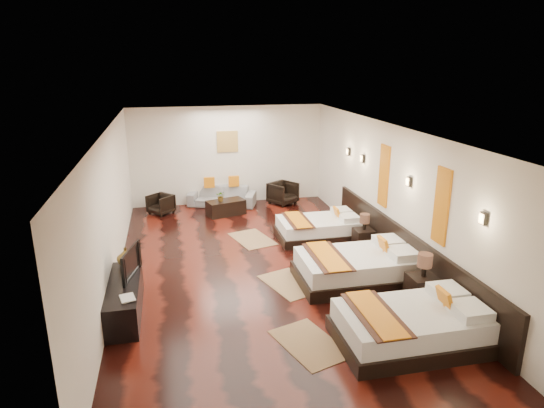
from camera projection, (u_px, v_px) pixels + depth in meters
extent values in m
cube|color=black|center=(259.00, 268.00, 9.57)|extent=(5.50, 9.50, 0.01)
cube|color=white|center=(258.00, 129.00, 8.76)|extent=(5.50, 9.50, 0.01)
cube|color=silver|center=(228.00, 155.00, 13.60)|extent=(5.50, 0.01, 2.80)
cube|color=silver|center=(110.00, 211.00, 8.60)|extent=(0.01, 9.50, 2.80)
cube|color=silver|center=(390.00, 193.00, 9.73)|extent=(0.01, 9.50, 2.80)
cube|color=black|center=(403.00, 251.00, 9.25)|extent=(0.08, 6.60, 0.90)
cube|color=black|center=(410.00, 336.00, 7.00)|extent=(2.17, 1.34, 0.23)
cube|color=white|center=(411.00, 320.00, 6.92)|extent=(2.06, 1.24, 0.31)
cube|color=orange|center=(445.00, 299.00, 6.95)|extent=(0.16, 0.33, 0.33)
cube|color=#38190F|center=(376.00, 314.00, 6.76)|extent=(0.57, 1.36, 0.02)
cube|color=orange|center=(376.00, 313.00, 6.76)|extent=(0.39, 1.36, 0.02)
cube|color=black|center=(356.00, 276.00, 8.96)|extent=(2.22, 1.38, 0.23)
cube|color=white|center=(357.00, 262.00, 8.88)|extent=(2.12, 1.27, 0.32)
cube|color=orange|center=(384.00, 246.00, 8.90)|extent=(0.17, 0.34, 0.34)
cube|color=#38190F|center=(327.00, 257.00, 8.71)|extent=(0.58, 1.40, 0.02)
cube|color=orange|center=(327.00, 256.00, 8.70)|extent=(0.40, 1.40, 0.02)
cube|color=black|center=(318.00, 234.00, 11.15)|extent=(1.91, 1.18, 0.20)
cube|color=white|center=(318.00, 224.00, 11.08)|extent=(1.82, 1.09, 0.27)
cube|color=orange|center=(337.00, 213.00, 11.10)|extent=(0.14, 0.29, 0.29)
cube|color=#38190F|center=(298.00, 220.00, 10.94)|extent=(0.50, 1.20, 0.02)
cube|color=orange|center=(298.00, 220.00, 10.93)|extent=(0.35, 1.20, 0.02)
cube|color=black|center=(422.00, 290.00, 8.10)|extent=(0.47, 0.47, 0.52)
cylinder|color=black|center=(424.00, 270.00, 7.99)|extent=(0.08, 0.08, 0.21)
cylinder|color=#3F2619|center=(425.00, 260.00, 7.94)|extent=(0.25, 0.25, 0.23)
cube|color=black|center=(363.00, 239.00, 10.47)|extent=(0.41, 0.41, 0.46)
cylinder|color=black|center=(364.00, 226.00, 10.38)|extent=(0.07, 0.07, 0.18)
cylinder|color=#3F2619|center=(365.00, 218.00, 10.33)|extent=(0.22, 0.22, 0.20)
cube|color=#8F6E49|center=(309.00, 344.00, 7.01)|extent=(1.09, 1.38, 0.01)
cube|color=#8F6E49|center=(290.00, 284.00, 8.88)|extent=(1.10, 1.38, 0.01)
cube|color=#8F6E49|center=(252.00, 239.00, 11.10)|extent=(1.05, 1.36, 0.01)
cube|color=black|center=(125.00, 298.00, 7.77)|extent=(0.50, 1.80, 0.55)
imported|color=black|center=(126.00, 262.00, 7.88)|extent=(0.33, 0.87, 0.50)
imported|color=black|center=(120.00, 300.00, 7.14)|extent=(0.27, 0.33, 0.03)
imported|color=brown|center=(126.00, 257.00, 8.33)|extent=(0.34, 0.34, 0.33)
imported|color=gray|center=(222.00, 196.00, 13.60)|extent=(2.03, 1.32, 0.55)
imported|color=black|center=(161.00, 204.00, 12.86)|extent=(0.82, 0.82, 0.54)
imported|color=black|center=(283.00, 193.00, 13.74)|extent=(0.96, 0.97, 0.64)
cube|color=black|center=(226.00, 207.00, 12.81)|extent=(1.10, 0.78, 0.40)
imported|color=#255F1F|center=(221.00, 196.00, 12.65)|extent=(0.30, 0.27, 0.28)
cube|color=#D86014|center=(441.00, 206.00, 7.86)|extent=(0.04, 0.40, 1.30)
cube|color=#D86014|center=(384.00, 176.00, 9.92)|extent=(0.04, 0.40, 1.30)
cube|color=black|center=(483.00, 218.00, 6.79)|extent=(0.06, 0.12, 0.18)
cube|color=#FFD18C|center=(482.00, 219.00, 6.78)|extent=(0.02, 0.10, 0.14)
cube|color=black|center=(409.00, 182.00, 8.84)|extent=(0.06, 0.12, 0.18)
cube|color=#FFD18C|center=(408.00, 182.00, 8.84)|extent=(0.02, 0.10, 0.14)
cube|color=black|center=(363.00, 159.00, 10.90)|extent=(0.06, 0.12, 0.18)
cube|color=#FFD18C|center=(362.00, 159.00, 10.89)|extent=(0.02, 0.10, 0.14)
cube|color=black|center=(348.00, 152.00, 11.74)|extent=(0.06, 0.12, 0.18)
cube|color=#FFD18C|center=(347.00, 152.00, 11.73)|extent=(0.02, 0.10, 0.14)
cube|color=#AD873F|center=(227.00, 142.00, 13.47)|extent=(0.60, 0.04, 0.60)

